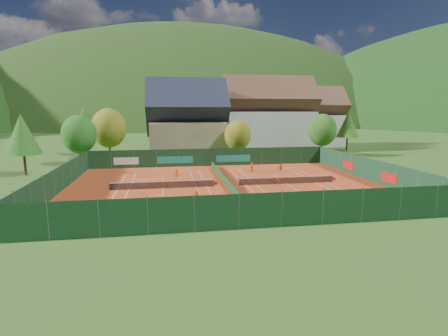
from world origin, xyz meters
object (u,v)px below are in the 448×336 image
player_left_near (129,207)px  player_left_far (177,174)px  player_right_far_b (280,168)px  chalet (187,124)px  player_right_far_a (252,167)px  hotel_block_b (310,120)px  hotel_block_a (268,119)px  player_right_near (277,182)px  ball_hopper (376,203)px  player_left_mid (197,198)px

player_left_near → player_left_far: size_ratio=1.10×
player_right_far_b → player_left_near: bearing=23.6°
chalet → player_left_near: chalet is taller
player_right_far_a → player_right_far_b: (4.45, -0.58, -0.11)m
chalet → hotel_block_b: bearing=23.0°
hotel_block_a → player_right_near: hotel_block_a is taller
ball_hopper → hotel_block_b: bearing=73.0°
player_left_far → hotel_block_a: bearing=-98.6°
player_right_near → player_right_far_a: size_ratio=0.81×
player_left_near → player_right_far_a: 25.74m
player_left_near → player_right_far_b: player_left_near is taller
player_left_near → player_right_near: (17.31, 9.31, -0.19)m
player_left_far → ball_hopper: bearing=163.9°
player_left_far → player_left_near: bearing=100.3°
player_right_far_b → chalet: bearing=-77.4°
chalet → player_left_mid: size_ratio=10.44×
hotel_block_a → player_left_mid: bearing=-114.9°
player_right_far_a → player_right_far_b: player_right_far_a is taller
ball_hopper → player_right_far_b: (-2.73, 20.91, 0.08)m
chalet → player_left_near: 41.80m
hotel_block_b → player_right_far_b: bearing=-119.4°
player_left_far → player_right_far_a: player_right_far_a is taller
player_left_near → player_right_far_a: size_ratio=1.07×
hotel_block_a → player_left_far: hotel_block_a is taller
player_left_near → player_right_near: 19.65m
hotel_block_a → hotel_block_b: (14.00, 8.00, -0.76)m
player_left_mid → player_right_near: size_ratio=1.29×
hotel_block_b → ball_hopper: hotel_block_b is taller
player_right_far_a → hotel_block_a: bearing=-136.8°
chalet → player_left_mid: 38.73m
hotel_block_a → player_right_far_b: hotel_block_a is taller
chalet → hotel_block_b: 35.85m
hotel_block_b → ball_hopper: size_ratio=21.60×
player_right_near → player_right_far_b: size_ratio=0.95×
hotel_block_b → player_right_far_b: 41.19m
player_left_near → hotel_block_b: bearing=42.6°
player_left_far → player_right_far_a: bearing=-135.5°
chalet → player_right_near: (9.27, -31.30, -6.02)m
player_left_near → player_left_mid: size_ratio=1.02×
player_left_mid → player_right_far_b: (14.55, 16.74, -0.14)m
player_right_far_a → player_right_near: bearing=68.2°
hotel_block_b → player_left_far: size_ratio=12.04×
chalet → player_left_near: size_ratio=10.23×
chalet → player_right_near: chalet is taller
ball_hopper → player_right_near: size_ratio=0.66×
ball_hopper → player_right_near: (-6.48, 11.13, 0.05)m
chalet → ball_hopper: bearing=-69.6°
player_left_near → player_right_far_a: (16.61, 19.67, -0.05)m
player_right_far_a → hotel_block_b: bearing=-150.6°
player_left_near → player_left_mid: (6.51, 2.35, -0.02)m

